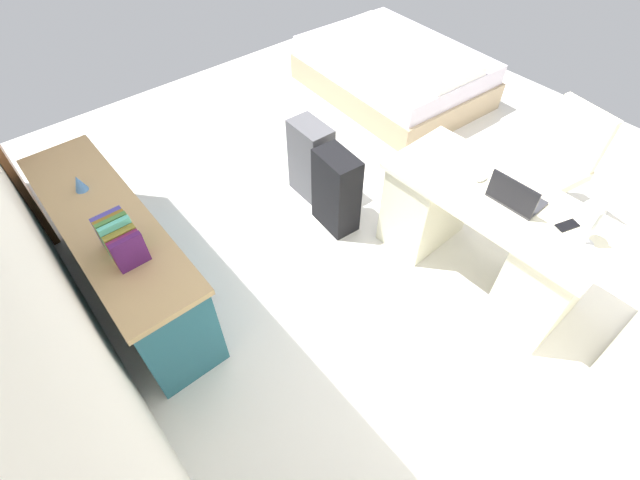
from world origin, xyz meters
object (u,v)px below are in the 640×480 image
object	(u,v)px
laptop	(515,197)
figurine_small	(79,183)
suitcase_spare_grey	(311,161)
suitcase_black	(336,191)
cell_phone_near_laptop	(567,225)
computer_mouse	(481,177)
desk	(484,234)
credenza	(122,256)
office_chair	(551,171)
desk_lamp	(596,208)
bed	(394,72)

from	to	relation	value
laptop	figurine_small	world-z (taller)	laptop
laptop	suitcase_spare_grey	bearing A→B (deg)	13.53
suitcase_spare_grey	laptop	distance (m)	1.64
suitcase_black	cell_phone_near_laptop	world-z (taller)	cell_phone_near_laptop
computer_mouse	desk	bearing A→B (deg)	165.39
credenza	figurine_small	size ratio (longest dim) A/B	16.36
credenza	desk	bearing A→B (deg)	-125.54
desk	office_chair	world-z (taller)	office_chair
office_chair	laptop	distance (m)	1.00
suitcase_black	desk_lamp	size ratio (longest dim) A/B	1.95
desk	suitcase_spare_grey	xyz separation A→B (m)	(1.44, 0.36, -0.05)
figurine_small	computer_mouse	bearing A→B (deg)	-127.68
figurine_small	desk	bearing A→B (deg)	-131.08
laptop	figurine_small	bearing A→B (deg)	47.51
bed	suitcase_black	distance (m)	2.15
suitcase_black	laptop	xyz separation A→B (m)	(-1.12, -0.46, 0.46)
credenza	suitcase_black	distance (m)	1.59
office_chair	suitcase_spare_grey	world-z (taller)	office_chair
desk	office_chair	bearing A→B (deg)	-86.36
credenza	suitcase_black	world-z (taller)	credenza
desk	suitcase_spare_grey	distance (m)	1.49
cell_phone_near_laptop	bed	bearing A→B (deg)	-9.01
desk	credenza	distance (m)	2.45
suitcase_spare_grey	credenza	bearing A→B (deg)	92.44
office_chair	desk	bearing A→B (deg)	93.64
suitcase_black	desk	bearing A→B (deg)	-151.38
desk_lamp	figurine_small	distance (m)	3.02
computer_mouse	desk_lamp	xyz separation A→B (m)	(-0.68, 0.02, 0.24)
bed	laptop	size ratio (longest dim) A/B	6.22
office_chair	suitcase_spare_grey	xyz separation A→B (m)	(1.38, 1.28, -0.08)
suitcase_black	laptop	size ratio (longest dim) A/B	2.12
laptop	figurine_small	distance (m)	2.71
suitcase_spare_grey	figurine_small	world-z (taller)	figurine_small
office_chair	bed	size ratio (longest dim) A/B	0.48
credenza	desk_lamp	size ratio (longest dim) A/B	5.22
desk	computer_mouse	bearing A→B (deg)	-12.97
suitcase_black	suitcase_spare_grey	bearing A→B (deg)	-6.95
desk_lamp	credenza	bearing A→B (deg)	46.10
suitcase_black	suitcase_spare_grey	xyz separation A→B (m)	(0.42, -0.09, 0.00)
office_chair	desk_lamp	size ratio (longest dim) A/B	2.72
credenza	bed	size ratio (longest dim) A/B	0.91
desk	desk_lamp	bearing A→B (deg)	-178.23
office_chair	credenza	world-z (taller)	office_chair
cell_phone_near_laptop	figurine_small	distance (m)	2.99
computer_mouse	desk_lamp	distance (m)	0.72
desk	suitcase_black	size ratio (longest dim) A/B	2.17
desk_lamp	figurine_small	world-z (taller)	desk_lamp
figurine_small	laptop	bearing A→B (deg)	-132.49
desk	computer_mouse	world-z (taller)	computer_mouse
credenza	suitcase_spare_grey	xyz separation A→B (m)	(0.02, -1.63, -0.04)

